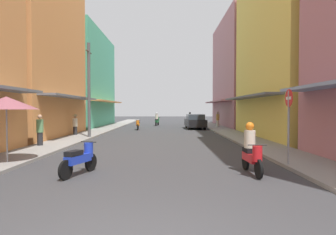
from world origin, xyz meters
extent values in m
plane|color=#38383A|center=(0.00, 20.09, 0.00)|extent=(105.98, 105.98, 0.00)
cube|color=gray|center=(-5.51, 20.09, 0.06)|extent=(2.10, 56.17, 0.12)
cube|color=gray|center=(5.51, 20.09, 0.06)|extent=(2.10, 56.17, 0.12)
cube|color=#D88C4C|center=(-9.56, 16.50, 5.83)|extent=(6.00, 10.01, 11.67)
cube|color=slate|center=(-6.06, 16.50, 2.80)|extent=(1.10, 9.01, 0.12)
cube|color=#4CB28C|center=(-9.56, 28.77, 5.15)|extent=(6.00, 13.09, 10.30)
cube|color=#D88C4C|center=(-6.06, 28.77, 2.80)|extent=(1.10, 11.78, 0.12)
cube|color=#EFD159|center=(9.56, 16.34, 6.59)|extent=(6.00, 11.53, 13.17)
cube|color=slate|center=(6.06, 16.34, 2.80)|extent=(1.10, 10.38, 0.12)
cube|color=#B7727F|center=(9.56, 29.33, 5.99)|extent=(6.00, 12.90, 11.97)
cube|color=#B7727F|center=(6.06, 29.33, 2.80)|extent=(1.10, 11.61, 0.12)
cylinder|color=black|center=(-0.64, 31.47, 0.28)|extent=(0.17, 0.57, 0.56)
cylinder|color=black|center=(-0.85, 30.24, 0.28)|extent=(0.17, 0.57, 0.56)
cube|color=#197233|center=(-0.75, 30.80, 0.50)|extent=(0.44, 1.03, 0.24)
cube|color=black|center=(-0.78, 30.61, 0.70)|extent=(0.37, 0.60, 0.14)
cylinder|color=#197233|center=(-0.66, 31.35, 0.70)|extent=(0.28, 0.28, 0.45)
cylinder|color=black|center=(-0.66, 31.35, 0.95)|extent=(0.55, 0.12, 0.03)
cylinder|color=beige|center=(-0.78, 30.66, 1.05)|extent=(0.34, 0.34, 0.55)
sphere|color=#B2B2B7|center=(-0.78, 30.66, 1.45)|extent=(0.26, 0.26, 0.26)
cylinder|color=black|center=(-2.27, 23.30, 0.28)|extent=(0.11, 0.56, 0.56)
cylinder|color=black|center=(-2.34, 24.55, 0.28)|extent=(0.11, 0.56, 0.56)
cube|color=orange|center=(-2.31, 23.98, 0.50)|extent=(0.33, 1.01, 0.24)
cube|color=black|center=(-2.32, 24.18, 0.70)|extent=(0.31, 0.57, 0.14)
cylinder|color=orange|center=(-2.28, 23.43, 0.70)|extent=(0.28, 0.28, 0.45)
cylinder|color=black|center=(-2.28, 23.43, 0.95)|extent=(0.55, 0.06, 0.03)
cylinder|color=black|center=(3.56, 34.35, 0.28)|extent=(0.22, 0.56, 0.56)
cylinder|color=black|center=(3.24, 33.14, 0.28)|extent=(0.22, 0.56, 0.56)
cube|color=maroon|center=(3.38, 33.70, 0.50)|extent=(0.53, 1.04, 0.24)
cube|color=black|center=(3.33, 33.51, 0.70)|extent=(0.42, 0.61, 0.14)
cylinder|color=maroon|center=(3.53, 34.23, 0.70)|extent=(0.28, 0.28, 0.45)
cylinder|color=black|center=(3.53, 34.23, 0.95)|extent=(0.54, 0.17, 0.03)
cylinder|color=#598C59|center=(3.35, 33.55, 1.05)|extent=(0.34, 0.34, 0.55)
sphere|color=black|center=(3.35, 33.55, 1.45)|extent=(0.26, 0.26, 0.26)
cylinder|color=black|center=(-1.92, 5.39, 0.28)|extent=(0.25, 0.56, 0.56)
cylinder|color=black|center=(-2.31, 4.20, 0.28)|extent=(0.25, 0.56, 0.56)
cube|color=#1E38B7|center=(-2.13, 4.75, 0.50)|extent=(0.58, 1.04, 0.24)
cube|color=black|center=(-2.20, 4.56, 0.70)|extent=(0.44, 0.62, 0.14)
cylinder|color=#1E38B7|center=(-1.96, 5.27, 0.70)|extent=(0.28, 0.28, 0.45)
cylinder|color=black|center=(-1.96, 5.27, 0.95)|extent=(0.53, 0.20, 0.03)
cylinder|color=black|center=(3.13, 4.34, 0.28)|extent=(0.10, 0.56, 0.56)
cylinder|color=black|center=(3.08, 5.58, 0.28)|extent=(0.10, 0.56, 0.56)
cube|color=red|center=(3.10, 5.01, 0.50)|extent=(0.32, 1.01, 0.24)
cube|color=black|center=(3.09, 5.21, 0.70)|extent=(0.30, 0.57, 0.14)
cylinder|color=red|center=(3.12, 4.46, 0.70)|extent=(0.28, 0.28, 0.45)
cylinder|color=black|center=(3.12, 4.46, 0.95)|extent=(0.55, 0.05, 0.03)
cylinder|color=beige|center=(3.09, 5.16, 1.05)|extent=(0.34, 0.34, 0.55)
sphere|color=orange|center=(3.09, 5.16, 1.45)|extent=(0.26, 0.26, 0.26)
cube|color=black|center=(3.25, 25.36, 0.60)|extent=(1.93, 4.17, 0.70)
cube|color=#333D47|center=(3.26, 25.21, 1.15)|extent=(1.69, 2.17, 0.60)
cylinder|color=black|center=(2.45, 26.58, 0.32)|extent=(0.21, 0.65, 0.64)
cylinder|color=black|center=(3.95, 26.64, 0.32)|extent=(0.21, 0.65, 0.64)
cylinder|color=black|center=(2.56, 24.08, 0.32)|extent=(0.21, 0.65, 0.64)
cylinder|color=black|center=(4.05, 24.14, 0.32)|extent=(0.21, 0.65, 0.64)
cylinder|color=#262628|center=(-6.15, 17.25, 0.36)|extent=(0.28, 0.28, 0.71)
cylinder|color=beige|center=(-6.15, 17.25, 1.01)|extent=(0.34, 0.34, 0.60)
sphere|color=#9E7256|center=(-6.15, 17.25, 1.45)|extent=(0.22, 0.22, 0.22)
cone|color=#D1B77A|center=(-6.15, 17.25, 1.55)|extent=(0.44, 0.44, 0.16)
cylinder|color=#262628|center=(-6.01, 11.07, 0.39)|extent=(0.28, 0.28, 0.79)
cylinder|color=#598C59|center=(-6.01, 11.07, 1.12)|extent=(0.34, 0.34, 0.66)
sphere|color=tan|center=(-6.01, 11.07, 1.59)|extent=(0.22, 0.22, 0.22)
cylinder|color=beige|center=(5.84, 27.34, 0.39)|extent=(0.28, 0.28, 0.78)
cylinder|color=#BF8C3F|center=(5.84, 27.34, 1.11)|extent=(0.34, 0.34, 0.66)
sphere|color=#9E7256|center=(5.84, 27.34, 1.59)|extent=(0.22, 0.22, 0.22)
cylinder|color=#99999E|center=(-5.11, 6.34, 1.12)|extent=(0.05, 0.05, 2.25)
cone|color=#8C4C59|center=(-5.11, 6.34, 2.20)|extent=(2.15, 2.15, 0.45)
cylinder|color=#4C4C4F|center=(-4.71, 15.67, 3.18)|extent=(0.20, 0.20, 6.36)
cylinder|color=#3F382D|center=(-4.71, 15.67, 5.76)|extent=(0.08, 1.20, 0.08)
cylinder|color=gray|center=(4.61, 5.92, 1.30)|extent=(0.07, 0.07, 2.60)
cylinder|color=red|center=(4.61, 5.92, 2.35)|extent=(0.02, 0.60, 0.60)
cube|color=white|center=(4.61, 5.92, 2.35)|extent=(0.03, 0.40, 0.10)
camera|label=1|loc=(0.55, -3.99, 1.99)|focal=31.58mm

